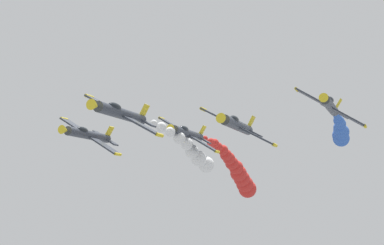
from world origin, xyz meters
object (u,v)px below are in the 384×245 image
airplane_right_inner (88,135)px  airplane_right_outer (330,106)px  airplane_left_inner (237,125)px  airplane_lead (121,113)px  airplane_left_outer (187,133)px

airplane_right_inner → airplane_right_outer: size_ratio=1.00×
airplane_left_inner → airplane_right_outer: bearing=-136.6°
airplane_right_inner → airplane_right_outer: airplane_right_outer is taller
airplane_lead → airplane_right_inner: airplane_lead is taller
airplane_lead → airplane_left_inner: airplane_lead is taller
airplane_left_outer → airplane_right_outer: size_ratio=1.00×
airplane_left_inner → airplane_left_outer: size_ratio=1.00×
airplane_left_outer → airplane_right_outer: (-18.36, 0.49, 2.43)m
airplane_right_inner → airplane_right_outer: (-28.33, -7.59, 3.07)m
airplane_left_inner → airplane_right_inner: size_ratio=1.00×
airplane_lead → airplane_left_outer: size_ratio=1.00×
airplane_left_inner → airplane_left_outer: (9.39, -8.97, 0.53)m
airplane_right_inner → airplane_right_outer: 29.49m
airplane_right_outer → airplane_left_inner: bearing=43.4°
airplane_right_outer → airplane_right_inner: bearing=15.0°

